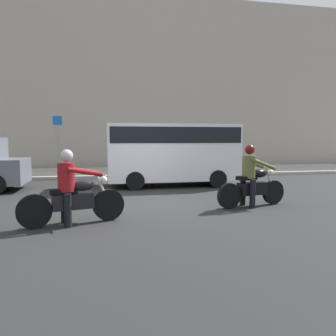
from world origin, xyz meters
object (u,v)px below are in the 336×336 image
Objects in this scene: motorcycle_with_rider_olive at (252,181)px; street_sign_post at (58,138)px; motorcycle_with_rider_crimson at (72,194)px; parked_van_white at (172,150)px.

motorcycle_with_rider_olive is 0.73× the size of street_sign_post.
street_sign_post is at bearing 98.66° from motorcycle_with_rider_crimson.
parked_van_white is (-1.25, 4.16, 0.67)m from motorcycle_with_rider_olive.
motorcycle_with_rider_olive is at bearing 12.87° from motorcycle_with_rider_crimson.
motorcycle_with_rider_crimson is 0.44× the size of parked_van_white.
street_sign_post reaches higher than motorcycle_with_rider_crimson.
parked_van_white is 1.72× the size of street_sign_post.
motorcycle_with_rider_crimson is at bearing -121.49° from parked_van_white.
motorcycle_with_rider_olive is 11.26m from street_sign_post.
motorcycle_with_rider_olive is 0.43× the size of parked_van_white.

